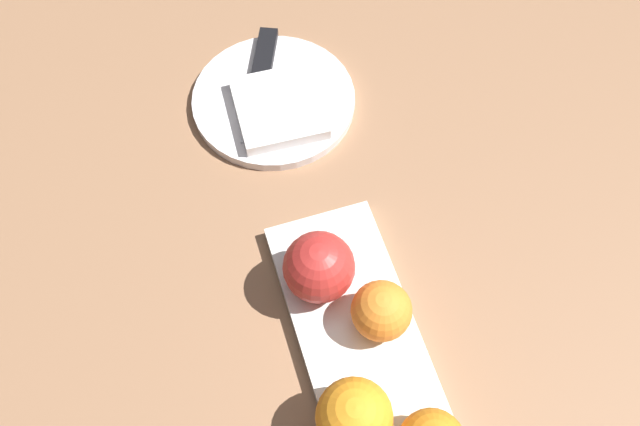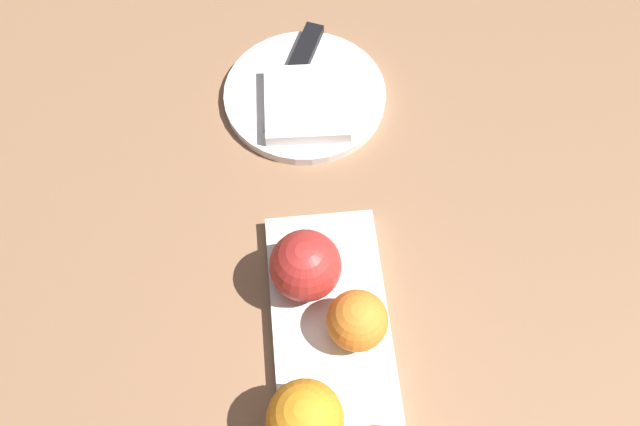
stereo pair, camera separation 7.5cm
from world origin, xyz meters
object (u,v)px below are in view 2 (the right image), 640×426
dinner_plate (305,95)px  folded_napkin (306,104)px  fruit_tray (339,402)px  apple (305,266)px  knife (301,60)px  orange_near_apple (357,321)px  orange_near_banana (305,419)px

dinner_plate → folded_napkin: size_ratio=1.85×
fruit_tray → apple: size_ratio=5.58×
apple → dinner_plate: bearing=175.3°
knife → folded_napkin: bearing=23.7°
orange_near_apple → dinner_plate: 0.33m
dinner_plate → knife: knife is taller
dinner_plate → orange_near_apple: bearing=4.4°
dinner_plate → fruit_tray: bearing=0.0°
apple → fruit_tray: bearing=9.3°
fruit_tray → orange_near_apple: (-0.07, 0.02, 0.04)m
orange_near_apple → orange_near_banana: size_ratio=0.86×
fruit_tray → knife: knife is taller
orange_near_apple → knife: orange_near_apple is taller
orange_near_apple → folded_napkin: size_ratio=0.56×
fruit_tray → orange_near_apple: orange_near_apple is taller
apple → orange_near_apple: apple is taller
apple → orange_near_banana: bearing=-5.2°
orange_near_apple → apple: bearing=-143.2°
apple → orange_near_apple: 0.08m
dinner_plate → folded_napkin: (0.03, 0.00, 0.02)m
fruit_tray → folded_napkin: size_ratio=3.78×
fruit_tray → apple: bearing=-170.7°
apple → orange_near_banana: (0.15, -0.01, -0.00)m
folded_napkin → knife: 0.07m
orange_near_apple → orange_near_banana: (0.09, -0.06, 0.01)m
fruit_tray → orange_near_banana: 0.06m
apple → dinner_plate: size_ratio=0.37×
orange_near_banana → dinner_plate: (-0.42, 0.04, -0.05)m
fruit_tray → orange_near_apple: bearing=160.2°
dinner_plate → folded_napkin: bearing=0.0°
knife → orange_near_banana: bearing=19.1°
orange_near_banana → folded_napkin: (-0.39, 0.04, -0.03)m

